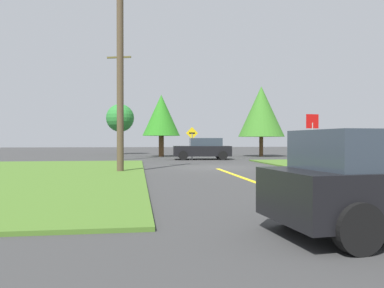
{
  "coord_description": "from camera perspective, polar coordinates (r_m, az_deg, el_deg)",
  "views": [
    {
      "loc": [
        -4.02,
        -20.1,
        1.47
      ],
      "look_at": [
        -0.66,
        3.56,
        1.22
      ],
      "focal_mm": 35.72,
      "sensor_mm": 36.0,
      "label": 1
    }
  ],
  "objects": [
    {
      "name": "ground_plane",
      "position": [
        20.55,
        3.24,
        -3.51
      ],
      "size": [
        120.0,
        120.0,
        0.0
      ],
      "primitive_type": "plane",
      "color": "#383838"
    },
    {
      "name": "lane_stripe_center",
      "position": [
        12.83,
        10.3,
        -5.96
      ],
      "size": [
        0.2,
        14.0,
        0.01
      ],
      "primitive_type": "cube",
      "color": "yellow",
      "rests_on": "ground"
    },
    {
      "name": "stop_sign",
      "position": [
        20.76,
        17.53,
        1.96
      ],
      "size": [
        0.73,
        0.16,
        2.81
      ],
      "rotation": [
        0.0,
        0.0,
        3.32
      ],
      "color": "#9EA0A8",
      "rests_on": "ground"
    },
    {
      "name": "car_approaching_junction",
      "position": [
        28.87,
        1.63,
        -0.72
      ],
      "size": [
        4.42,
        2.34,
        1.62
      ],
      "rotation": [
        0.0,
        0.0,
        3.07
      ],
      "color": "black",
      "rests_on": "ground"
    },
    {
      "name": "utility_pole_near",
      "position": [
        17.75,
        -10.68,
        11.11
      ],
      "size": [
        1.8,
        0.3,
        9.2
      ],
      "color": "brown",
      "rests_on": "ground"
    },
    {
      "name": "utility_pole_mid",
      "position": [
        28.43,
        -10.84,
        6.1
      ],
      "size": [
        1.76,
        0.62,
        8.14
      ],
      "color": "brown",
      "rests_on": "ground"
    },
    {
      "name": "direction_sign",
      "position": [
        28.06,
        0.0,
        0.68
      ],
      "size": [
        0.9,
        0.12,
        2.43
      ],
      "color": "slate",
      "rests_on": "ground"
    },
    {
      "name": "oak_tree_left",
      "position": [
        40.29,
        -10.69,
        3.76
      ],
      "size": [
        2.87,
        2.87,
        5.2
      ],
      "color": "brown",
      "rests_on": "ground"
    },
    {
      "name": "pine_tree_center",
      "position": [
        34.13,
        -4.61,
        4.27
      ],
      "size": [
        3.32,
        3.32,
        5.51
      ],
      "color": "brown",
      "rests_on": "ground"
    },
    {
      "name": "oak_tree_right",
      "position": [
        34.97,
        10.3,
        4.79
      ],
      "size": [
        4.13,
        4.13,
        6.31
      ],
      "color": "brown",
      "rests_on": "ground"
    }
  ]
}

